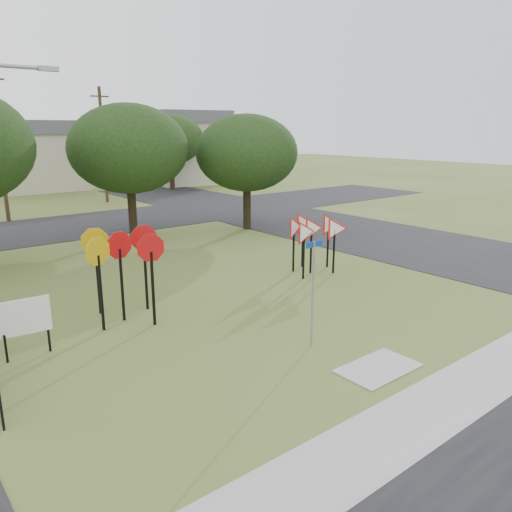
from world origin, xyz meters
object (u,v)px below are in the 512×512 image
(info_board, at_px, (25,319))
(yield_sign_cluster, at_px, (313,230))
(street_name_sign, at_px, (313,287))
(stop_sign_cluster, at_px, (122,255))

(info_board, bearing_deg, yield_sign_cluster, 5.06)
(street_name_sign, relative_size, yield_sign_cluster, 0.96)
(street_name_sign, height_order, info_board, street_name_sign)
(stop_sign_cluster, relative_size, yield_sign_cluster, 0.93)
(yield_sign_cluster, bearing_deg, info_board, -174.94)
(info_board, bearing_deg, street_name_sign, -33.71)
(street_name_sign, bearing_deg, yield_sign_cluster, 44.85)
(street_name_sign, bearing_deg, info_board, 146.29)
(info_board, bearing_deg, stop_sign_cluster, 15.69)
(stop_sign_cluster, height_order, yield_sign_cluster, stop_sign_cluster)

